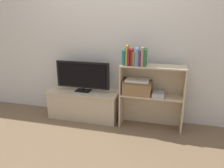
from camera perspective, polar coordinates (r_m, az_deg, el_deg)
name	(u,v)px	position (r m, az deg, el deg)	size (l,w,h in m)	color
ground_plane	(110,126)	(3.16, -0.61, -10.94)	(16.00, 16.00, 0.00)	brown
wall_back	(117,38)	(3.18, 1.26, 11.99)	(10.00, 0.05, 2.40)	silver
tv_stand	(84,104)	(3.36, -7.34, -5.26)	(1.06, 0.39, 0.43)	#CCB793
tv	(83,76)	(3.21, -7.67, 2.20)	(0.81, 0.14, 0.45)	black
bookshelf_lower_tier	(151,106)	(3.12, 10.16, -5.62)	(0.85, 0.26, 0.48)	#CCB793
bookshelf_upper_tier	(153,76)	(2.97, 10.61, 2.17)	(0.85, 0.26, 0.41)	#CCB793
book_teal	(124,57)	(2.89, 3.27, 7.04)	(0.04, 0.15, 0.20)	#1E7075
book_mustard	(127,55)	(2.87, 4.02, 7.55)	(0.02, 0.15, 0.25)	gold
book_maroon	(129,57)	(2.87, 4.57, 7.04)	(0.03, 0.16, 0.21)	maroon
book_crimson	(132,57)	(2.87, 5.22, 7.07)	(0.02, 0.12, 0.21)	#B22328
book_olive	(134,58)	(2.86, 5.85, 6.71)	(0.03, 0.14, 0.18)	olive
book_skyblue	(137,56)	(2.85, 6.61, 7.15)	(0.04, 0.13, 0.23)	#709ECC
book_plum	(140,58)	(2.85, 7.32, 6.66)	(0.03, 0.14, 0.18)	#6B2D66
book_tan	(143,56)	(2.84, 8.03, 7.14)	(0.03, 0.13, 0.24)	tan
book_forest	(145,57)	(2.84, 8.70, 6.88)	(0.03, 0.15, 0.22)	#286638
storage_basket_left	(137,87)	(2.97, 6.60, -0.74)	(0.39, 0.23, 0.19)	#937047
laptop	(137,80)	(2.94, 6.67, 1.00)	(0.31, 0.21, 0.02)	white
magazine_stack	(158,94)	(2.98, 12.02, -2.52)	(0.15, 0.22, 0.06)	#B2B2B7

